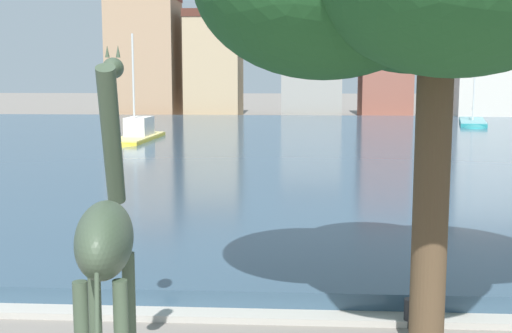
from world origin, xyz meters
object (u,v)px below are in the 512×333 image
sailboat_teal (473,125)px  giraffe_statue (106,244)px  sailboat_yellow (135,138)px  mooring_bollard (411,313)px

sailboat_teal → giraffe_statue: bearing=-109.2°
giraffe_statue → sailboat_yellow: size_ratio=0.61×
giraffe_statue → sailboat_teal: 48.80m
sailboat_teal → sailboat_yellow: 27.53m
giraffe_statue → mooring_bollard: giraffe_statue is taller
sailboat_teal → mooring_bollard: 43.76m
sailboat_yellow → mooring_bollard: sailboat_yellow is taller
sailboat_yellow → mooring_bollard: 30.29m
giraffe_statue → mooring_bollard: size_ratio=9.54×
sailboat_yellow → mooring_bollard: size_ratio=15.60×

